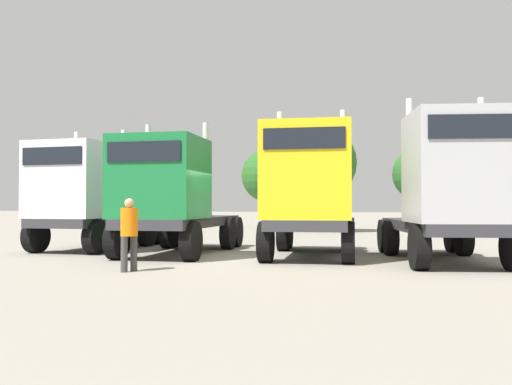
% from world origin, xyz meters
% --- Properties ---
extents(ground, '(200.00, 200.00, 0.00)m').
position_xyz_m(ground, '(0.00, 0.00, 0.00)').
color(ground, gray).
extents(semi_truck_white, '(2.65, 5.89, 4.19)m').
position_xyz_m(semi_truck_white, '(-5.51, 1.36, 1.91)').
color(semi_truck_white, '#333338').
rests_on(semi_truck_white, ground).
extents(semi_truck_green, '(3.11, 6.67, 4.11)m').
position_xyz_m(semi_truck_green, '(-1.90, 0.37, 1.84)').
color(semi_truck_green, '#333338').
rests_on(semi_truck_green, ground).
extents(semi_truck_yellow, '(3.22, 6.37, 4.38)m').
position_xyz_m(semi_truck_yellow, '(2.33, 0.76, 1.97)').
color(semi_truck_yellow, '#333338').
rests_on(semi_truck_yellow, ground).
extents(semi_truck_silver, '(3.80, 6.59, 4.45)m').
position_xyz_m(semi_truck_silver, '(6.18, 0.22, 1.99)').
color(semi_truck_silver, '#333338').
rests_on(semi_truck_silver, ground).
extents(visitor_in_hivis, '(0.52, 0.52, 1.71)m').
position_xyz_m(visitor_in_hivis, '(-1.14, -3.34, 0.99)').
color(visitor_in_hivis, '#3E3E3E').
rests_on(visitor_in_hivis, ground).
extents(oak_far_left, '(3.76, 3.76, 5.50)m').
position_xyz_m(oak_far_left, '(-4.76, 22.04, 3.61)').
color(oak_far_left, '#4C3823').
rests_on(oak_far_left, ground).
extents(oak_far_centre, '(4.17, 4.17, 6.03)m').
position_xyz_m(oak_far_centre, '(-0.03, 16.18, 3.94)').
color(oak_far_centre, '#4C3823').
rests_on(oak_far_centre, ground).
extents(oak_far_right, '(3.42, 3.42, 5.25)m').
position_xyz_m(oak_far_right, '(5.42, 21.62, 3.52)').
color(oak_far_right, '#4C3823').
rests_on(oak_far_right, ground).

